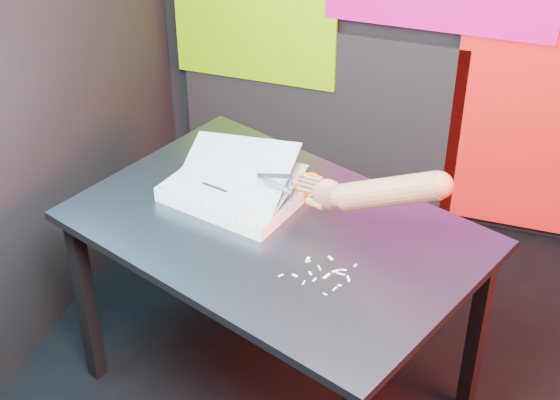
% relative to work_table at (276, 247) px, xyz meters
% --- Properties ---
extents(room, '(3.01, 3.01, 2.71)m').
position_rel_work_table_xyz_m(room, '(0.54, -0.21, 0.68)').
color(room, black).
rests_on(room, ground).
extents(backdrop, '(2.88, 0.05, 2.08)m').
position_rel_work_table_xyz_m(backdrop, '(0.60, 1.25, 0.29)').
color(backdrop, red).
rests_on(backdrop, ground).
extents(work_table, '(1.49, 1.25, 0.75)m').
position_rel_work_table_xyz_m(work_table, '(0.00, 0.00, 0.00)').
color(work_table, black).
rests_on(work_table, ground).
extents(printout_stack, '(0.49, 0.41, 0.22)m').
position_rel_work_table_xyz_m(printout_stack, '(-0.18, 0.11, 0.11)').
color(printout_stack, white).
rests_on(printout_stack, work_table).
extents(scissors, '(0.23, 0.04, 0.13)m').
position_rel_work_table_xyz_m(scissors, '(0.09, 0.03, 0.23)').
color(scissors, '#9199AD').
rests_on(scissors, printout_stack).
extents(hand_forearm, '(0.47, 0.13, 0.23)m').
position_rel_work_table_xyz_m(hand_forearm, '(0.32, 0.00, 0.28)').
color(hand_forearm, brown).
rests_on(hand_forearm, work_table).
extents(paper_clippings, '(0.21, 0.18, 0.00)m').
position_rel_work_table_xyz_m(paper_clippings, '(0.21, -0.17, 0.08)').
color(paper_clippings, beige).
rests_on(paper_clippings, work_table).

